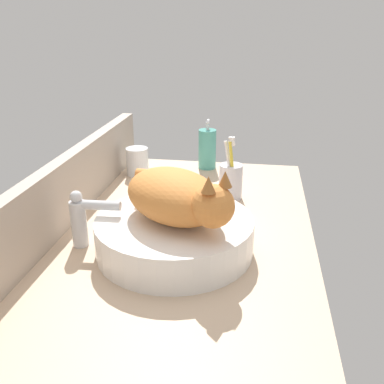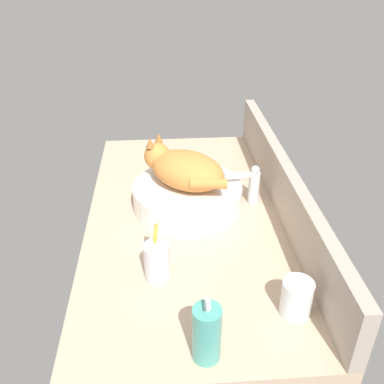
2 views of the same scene
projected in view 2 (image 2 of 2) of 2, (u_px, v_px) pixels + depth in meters
ground_plane at (189, 220)px, 137.62cm from camera, size 119.98×63.79×4.00cm
backsplash_panel at (284, 189)px, 134.17cm from camera, size 119.98×3.60×16.96cm
sink_basin at (187, 196)px, 139.07cm from camera, size 35.20×35.20×8.00cm
cat at (183, 168)px, 134.65cm from camera, size 29.04×30.10×14.00cm
faucet at (251, 183)px, 139.59cm from camera, size 3.60×11.84×13.60cm
soap_dispenser at (206, 333)px, 87.54cm from camera, size 6.11×6.11×16.91cm
toothbrush_cup at (157, 260)px, 109.62cm from camera, size 6.74×6.74×18.68cm
water_glass at (296, 300)px, 99.60cm from camera, size 7.36×7.36×9.20cm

